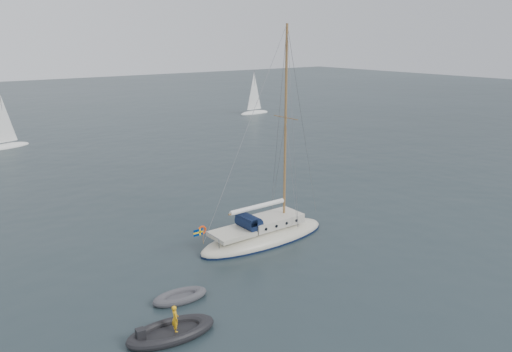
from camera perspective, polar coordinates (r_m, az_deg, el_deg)
ground at (r=33.16m, az=-0.40°, el=-8.64°), size 300.00×300.00×0.00m
sailboat at (r=34.48m, az=0.93°, el=-5.59°), size 10.62×3.18×15.13m
dinghy at (r=27.78m, az=-8.68°, el=-13.49°), size 3.05×1.38×0.44m
rib at (r=24.91m, az=-9.71°, el=-17.11°), size 4.35×1.98×1.56m
distant_yacht_b at (r=91.70m, az=-0.21°, el=9.33°), size 6.23×3.32×8.25m
distant_yacht_c at (r=70.44m, az=-26.94°, el=5.57°), size 5.92×3.16×7.85m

